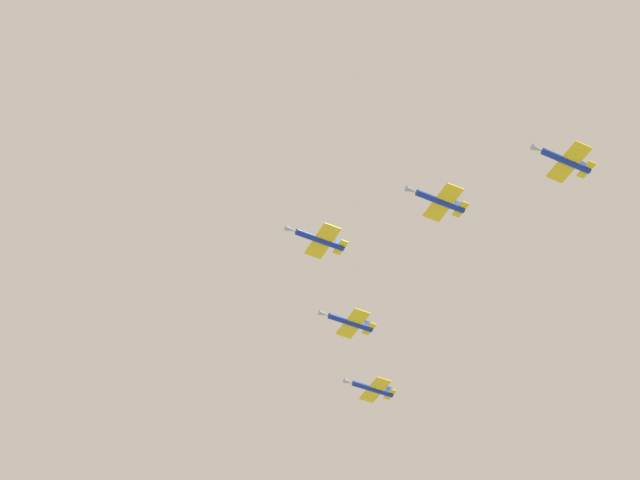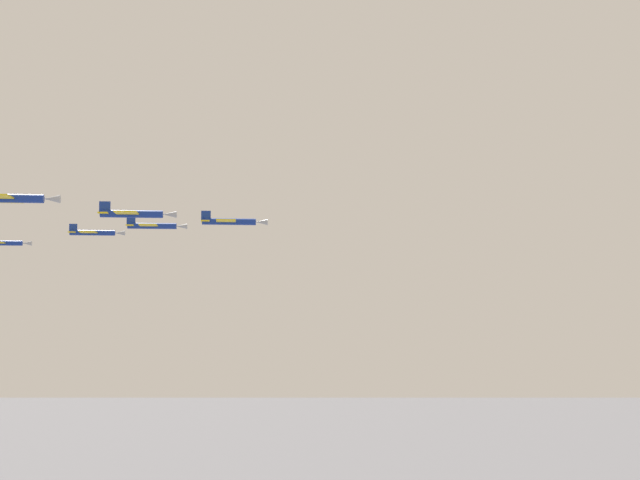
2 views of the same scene
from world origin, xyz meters
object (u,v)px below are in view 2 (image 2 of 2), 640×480
at_px(jet_lead, 230,222).
at_px(jet_starboard_inner, 133,214).
at_px(jet_port_inner, 153,226).
at_px(jet_port_outer, 94,233).
at_px(jet_starboard_outer, 8,198).
at_px(jet_center_rear, 2,243).

bearing_deg(jet_lead, jet_starboard_inner, -41.41).
height_order(jet_port_inner, jet_port_outer, jet_port_inner).
height_order(jet_starboard_outer, jet_center_rear, jet_center_rear).
bearing_deg(jet_lead, jet_center_rear, -134.09).
relative_size(jet_port_inner, jet_center_rear, 1.00).
distance_m(jet_port_outer, jet_center_rear, 32.56).
distance_m(jet_lead, jet_center_rear, 82.25).
bearing_deg(jet_starboard_inner, jet_port_outer, -164.47).
relative_size(jet_starboard_inner, jet_center_rear, 1.00).
xyz_separation_m(jet_lead, jet_starboard_outer, (19.30, -46.40, -0.70)).
bearing_deg(jet_center_rear, jet_lead, 45.91).
bearing_deg(jet_starboard_outer, jet_center_rear, -164.55).
height_order(jet_port_outer, jet_starboard_outer, jet_port_outer).
height_order(jet_lead, jet_center_rear, jet_lead).
bearing_deg(jet_port_outer, jet_starboard_outer, 0.00).
distance_m(jet_starboard_outer, jet_center_rear, 98.95).
xyz_separation_m(jet_starboard_inner, jet_center_rear, (-87.15, -3.32, 0.09)).
xyz_separation_m(jet_port_outer, jet_starboard_outer, (68.11, -34.39, -1.39)).
distance_m(jet_starboard_inner, jet_starboard_outer, 24.83).
relative_size(jet_port_inner, jet_starboard_inner, 1.00).
bearing_deg(jet_starboard_inner, jet_lead, 138.59).
relative_size(jet_lead, jet_port_inner, 1.00).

